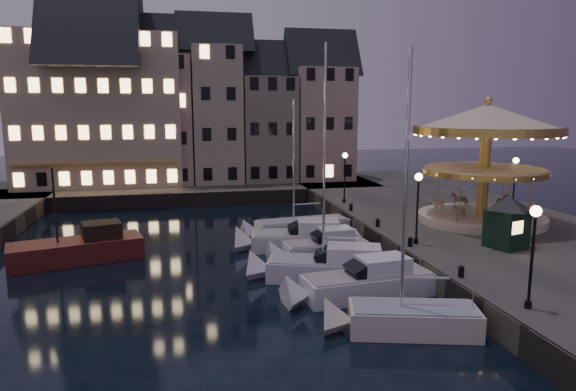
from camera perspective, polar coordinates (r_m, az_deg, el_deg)
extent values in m
plane|color=black|center=(28.25, 1.38, -9.22)|extent=(160.00, 160.00, 0.00)
cube|color=#474442|center=(38.76, 19.84, -3.53)|extent=(16.00, 56.00, 1.30)
cube|color=#474442|center=(54.69, -13.67, 0.54)|extent=(44.00, 12.00, 1.30)
cube|color=#47423A|center=(35.27, 8.68, -4.34)|extent=(0.15, 44.00, 1.30)
cube|color=#47423A|center=(48.74, -11.52, -0.49)|extent=(48.00, 0.15, 1.30)
cylinder|color=black|center=(22.96, 25.12, -10.91)|extent=(0.28, 0.28, 0.30)
cylinder|color=black|center=(22.43, 25.45, -6.72)|extent=(0.12, 0.12, 3.80)
sphere|color=#FFD18C|center=(21.97, 25.84, -1.57)|extent=(0.44, 0.44, 0.44)
cylinder|color=black|center=(31.09, 14.03, -4.94)|extent=(0.28, 0.28, 0.30)
cylinder|color=black|center=(30.70, 14.16, -1.78)|extent=(0.12, 0.12, 3.80)
sphere|color=#FFD18C|center=(30.37, 14.33, 2.02)|extent=(0.44, 0.44, 0.44)
cylinder|color=black|center=(43.33, 6.26, -0.56)|extent=(0.28, 0.28, 0.30)
cylinder|color=black|center=(43.05, 6.31, 1.74)|extent=(0.12, 0.12, 3.80)
sphere|color=#FFD18C|center=(42.81, 6.36, 4.45)|extent=(0.44, 0.44, 0.44)
cylinder|color=black|center=(42.70, 23.65, -1.49)|extent=(0.28, 0.28, 0.30)
cylinder|color=black|center=(42.41, 23.82, 0.83)|extent=(0.12, 0.12, 3.80)
sphere|color=#FFD18C|center=(42.17, 24.01, 3.58)|extent=(0.44, 0.44, 0.44)
cylinder|color=black|center=(25.74, 18.67, -8.15)|extent=(0.28, 0.28, 0.40)
sphere|color=black|center=(25.67, 18.70, -7.69)|extent=(0.30, 0.30, 0.30)
cylinder|color=black|center=(30.39, 13.42, -5.16)|extent=(0.28, 0.28, 0.40)
sphere|color=black|center=(30.34, 13.44, -4.75)|extent=(0.30, 0.30, 0.30)
cylinder|color=black|center=(34.83, 9.92, -3.12)|extent=(0.28, 0.28, 0.40)
sphere|color=black|center=(34.79, 9.94, -2.77)|extent=(0.30, 0.30, 0.30)
cylinder|color=black|center=(39.87, 7.01, -1.40)|extent=(0.28, 0.28, 0.40)
sphere|color=black|center=(39.83, 7.01, -1.09)|extent=(0.30, 0.30, 0.30)
cube|color=tan|center=(57.60, -25.45, 6.48)|extent=(5.00, 8.00, 11.00)
cube|color=gray|center=(56.57, -20.08, 7.30)|extent=(5.60, 8.00, 12.00)
cube|color=tan|center=(56.03, -13.92, 8.10)|extent=(6.20, 8.00, 13.00)
cube|color=tan|center=(56.13, -7.99, 8.80)|extent=(5.00, 8.00, 14.00)
cube|color=gray|center=(56.81, -2.42, 7.38)|extent=(5.60, 8.00, 11.00)
cube|color=tan|center=(58.09, 3.53, 7.92)|extent=(6.20, 8.00, 12.00)
cube|color=#C6B697|center=(56.53, -20.12, 8.82)|extent=(16.00, 9.00, 15.00)
cube|color=beige|center=(22.37, 13.74, -13.54)|extent=(5.59, 3.32, 1.30)
cube|color=gray|center=(22.12, 13.81, -11.94)|extent=(5.29, 3.10, 0.10)
cylinder|color=silver|center=(20.79, 12.90, -0.20)|extent=(0.14, 0.14, 9.18)
cube|color=silver|center=(25.94, 8.88, -10.05)|extent=(6.67, 2.84, 1.30)
cube|color=gray|center=(25.72, 8.92, -8.65)|extent=(6.33, 2.63, 0.10)
cube|color=silver|center=(25.93, 10.49, -7.54)|extent=(2.62, 1.87, 0.80)
cube|color=black|center=(25.39, 7.89, -8.08)|extent=(1.27, 1.62, 0.91)
cube|color=silver|center=(27.93, 5.45, -8.51)|extent=(7.70, 4.47, 1.30)
cube|color=#89979D|center=(27.72, 5.47, -7.20)|extent=(7.30, 4.19, 0.10)
cube|color=silver|center=(27.59, 7.34, -6.39)|extent=(3.19, 2.46, 0.80)
cube|color=black|center=(27.65, 4.25, -6.51)|extent=(1.67, 1.85, 0.97)
cylinder|color=silver|center=(26.73, 4.06, 3.06)|extent=(0.14, 0.14, 9.96)
cube|color=silver|center=(31.56, 4.28, -6.33)|extent=(5.21, 2.25, 1.30)
cube|color=gray|center=(31.38, 4.29, -5.15)|extent=(4.94, 2.08, 0.10)
cube|color=silver|center=(31.48, 5.35, -4.31)|extent=(2.02, 1.58, 0.80)
cube|color=black|center=(31.17, 3.59, -4.62)|extent=(1.00, 1.42, 0.82)
cube|color=silver|center=(33.70, 1.93, -5.26)|extent=(7.26, 3.53, 1.30)
cube|color=gray|center=(33.53, 1.93, -4.15)|extent=(6.88, 3.28, 0.10)
cube|color=silver|center=(33.49, 3.36, -3.42)|extent=(2.91, 2.18, 0.80)
cube|color=black|center=(33.42, 0.98, -3.61)|extent=(1.45, 1.81, 0.94)
cube|color=silver|center=(37.47, 1.60, -3.71)|extent=(6.97, 2.85, 1.30)
cube|color=gray|center=(37.31, 1.61, -2.71)|extent=(6.62, 2.65, 0.10)
cylinder|color=silver|center=(36.36, 0.64, 4.21)|extent=(0.14, 0.14, 9.12)
cube|color=#581E19|center=(33.65, -22.43, -5.86)|extent=(7.97, 4.56, 1.50)
cube|color=black|center=(33.51, -20.01, -3.65)|extent=(2.62, 2.34, 1.01)
cylinder|color=black|center=(32.95, -24.49, -1.06)|extent=(0.12, 0.12, 4.53)
cylinder|color=beige|center=(38.21, 20.64, -2.36)|extent=(8.52, 8.52, 0.53)
cylinder|color=gold|center=(37.65, 20.96, 2.96)|extent=(0.75, 0.75, 6.61)
cylinder|color=beige|center=(37.67, 20.95, 2.80)|extent=(7.89, 7.89, 0.19)
cylinder|color=gold|center=(37.69, 20.94, 2.51)|extent=(8.18, 8.18, 0.37)
cone|color=beige|center=(37.44, 21.29, 8.14)|extent=(9.80, 9.80, 1.70)
cylinder|color=gold|center=(37.47, 21.20, 6.76)|extent=(9.80, 9.80, 0.53)
sphere|color=gold|center=(37.43, 21.39, 9.77)|extent=(0.53, 0.53, 0.53)
imported|color=beige|center=(40.36, 23.46, -0.77)|extent=(1.78, 1.29, 1.07)
cube|color=black|center=(31.69, 23.11, -3.40)|extent=(2.28, 2.28, 2.19)
pyramid|color=black|center=(31.34, 23.35, 0.02)|extent=(2.92, 2.92, 0.82)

